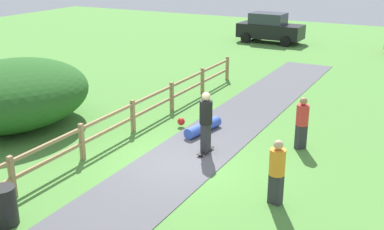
% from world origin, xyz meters
% --- Properties ---
extents(ground_plane, '(60.00, 60.00, 0.00)m').
position_xyz_m(ground_plane, '(0.00, 0.00, 0.00)').
color(ground_plane, '#4C8438').
extents(asphalt_path, '(2.40, 28.00, 0.02)m').
position_xyz_m(asphalt_path, '(0.00, 0.00, 0.01)').
color(asphalt_path, '#515156').
rests_on(asphalt_path, ground_plane).
extents(wooden_fence, '(0.12, 18.12, 1.10)m').
position_xyz_m(wooden_fence, '(-2.60, 0.00, 0.67)').
color(wooden_fence, '#997A51').
rests_on(wooden_fence, ground_plane).
extents(bush_large, '(4.59, 5.50, 2.28)m').
position_xyz_m(bush_large, '(-6.49, -0.10, 1.14)').
color(bush_large, '#23561E').
rests_on(bush_large, ground_plane).
extents(trash_bin, '(0.56, 0.56, 0.90)m').
position_xyz_m(trash_bin, '(-1.80, -4.83, 0.45)').
color(trash_bin, black).
rests_on(trash_bin, ground_plane).
extents(skater_riding, '(0.38, 0.80, 1.89)m').
position_xyz_m(skater_riding, '(0.37, 0.77, 1.08)').
color(skater_riding, black).
rests_on(skater_riding, asphalt_path).
extents(skater_fallen, '(1.37, 1.67, 0.36)m').
position_xyz_m(skater_fallen, '(-0.54, 2.27, 0.20)').
color(skater_fallen, blue).
rests_on(skater_fallen, asphalt_path).
extents(bystander_orange, '(0.46, 0.46, 1.63)m').
position_xyz_m(bystander_orange, '(3.17, -1.13, 0.90)').
color(bystander_orange, '#2D2D33').
rests_on(bystander_orange, ground_plane).
extents(bystander_red, '(0.53, 0.53, 1.63)m').
position_xyz_m(bystander_red, '(2.76, 2.49, 0.89)').
color(bystander_red, '#2D2D33').
rests_on(bystander_red, ground_plane).
extents(parked_car_black, '(4.25, 2.09, 1.92)m').
position_xyz_m(parked_car_black, '(-4.07, 19.12, 0.96)').
color(parked_car_black, black).
rests_on(parked_car_black, ground_plane).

